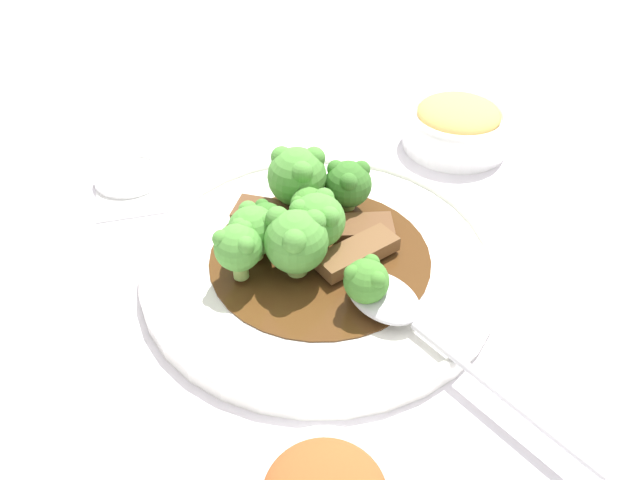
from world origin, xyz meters
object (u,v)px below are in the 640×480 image
(sauce_dish, at_px, (129,176))
(side_bowl_appetizer, at_px, (457,125))
(broccoli_floret_4, at_px, (296,240))
(beef_strip_1, at_px, (263,214))
(broccoli_floret_1, at_px, (348,183))
(broccoli_floret_6, at_px, (266,221))
(broccoli_floret_2, at_px, (238,247))
(broccoli_floret_3, at_px, (253,230))
(broccoli_floret_0, at_px, (306,205))
(broccoli_floret_8, at_px, (366,280))
(broccoli_floret_7, at_px, (298,175))
(beef_strip_2, at_px, (357,253))
(main_plate, at_px, (320,260))
(serving_spoon, at_px, (400,311))
(broccoli_floret_5, at_px, (318,220))
(beef_strip_0, at_px, (364,227))

(sauce_dish, bearing_deg, side_bowl_appetizer, -96.60)
(broccoli_floret_4, bearing_deg, beef_strip_1, 7.79)
(broccoli_floret_1, xyz_separation_m, broccoli_floret_6, (-0.02, 0.09, -0.01))
(broccoli_floret_2, height_order, broccoli_floret_4, broccoli_floret_4)
(broccoli_floret_2, distance_m, side_bowl_appetizer, 0.32)
(broccoli_floret_4, bearing_deg, broccoli_floret_3, 45.32)
(broccoli_floret_0, distance_m, broccoli_floret_8, 0.10)
(broccoli_floret_7, bearing_deg, broccoli_floret_2, 136.34)
(beef_strip_2, xyz_separation_m, broccoli_floret_7, (0.09, 0.03, 0.03))
(broccoli_floret_0, relative_size, broccoli_floret_2, 0.86)
(beef_strip_1, bearing_deg, broccoli_floret_3, 158.23)
(main_plate, height_order, beef_strip_2, beef_strip_2)
(broccoli_floret_2, xyz_separation_m, broccoli_floret_8, (-0.06, -0.09, -0.01))
(broccoli_floret_0, xyz_separation_m, serving_spoon, (-0.12, -0.04, -0.02))
(broccoli_floret_5, distance_m, broccoli_floret_7, 0.06)
(beef_strip_1, distance_m, side_bowl_appetizer, 0.26)
(broccoli_floret_1, relative_size, side_bowl_appetizer, 0.41)
(main_plate, distance_m, broccoli_floret_7, 0.08)
(beef_strip_2, height_order, broccoli_floret_4, broccoli_floret_4)
(broccoli_floret_3, height_order, serving_spoon, broccoli_floret_3)
(beef_strip_2, height_order, broccoli_floret_2, broccoli_floret_2)
(broccoli_floret_7, bearing_deg, side_bowl_appetizer, -69.09)
(broccoli_floret_2, height_order, sauce_dish, broccoli_floret_2)
(broccoli_floret_3, bearing_deg, sauce_dish, 28.21)
(broccoli_floret_4, relative_size, broccoli_floret_5, 1.08)
(broccoli_floret_4, bearing_deg, beef_strip_0, -66.49)
(side_bowl_appetizer, bearing_deg, serving_spoon, 144.13)
(beef_strip_1, relative_size, broccoli_floret_7, 0.99)
(main_plate, height_order, beef_strip_1, beef_strip_1)
(beef_strip_1, bearing_deg, beef_strip_0, -118.54)
(beef_strip_0, relative_size, sauce_dish, 0.81)
(broccoli_floret_8, bearing_deg, broccoli_floret_6, 29.97)
(beef_strip_1, bearing_deg, broccoli_floret_4, -172.21)
(broccoli_floret_0, bearing_deg, beef_strip_0, -109.85)
(broccoli_floret_1, distance_m, broccoli_floret_5, 0.07)
(beef_strip_0, distance_m, broccoli_floret_1, 0.05)
(broccoli_floret_8, height_order, serving_spoon, broccoli_floret_8)
(main_plate, relative_size, broccoli_floret_4, 5.25)
(broccoli_floret_6, relative_size, side_bowl_appetizer, 0.33)
(broccoli_floret_5, xyz_separation_m, broccoli_floret_6, (0.02, 0.04, -0.01))
(beef_strip_0, relative_size, broccoli_floret_8, 1.41)
(broccoli_floret_0, height_order, broccoli_floret_1, broccoli_floret_1)
(broccoli_floret_7, distance_m, side_bowl_appetizer, 0.23)
(broccoli_floret_8, relative_size, sauce_dish, 0.57)
(broccoli_floret_2, distance_m, broccoli_floret_6, 0.05)
(beef_strip_0, xyz_separation_m, broccoli_floret_4, (-0.03, 0.07, 0.03))
(beef_strip_2, height_order, broccoli_floret_7, broccoli_floret_7)
(main_plate, bearing_deg, beef_strip_1, 30.70)
(broccoli_floret_3, relative_size, broccoli_floret_7, 0.81)
(beef_strip_2, height_order, side_bowl_appetizer, side_bowl_appetizer)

